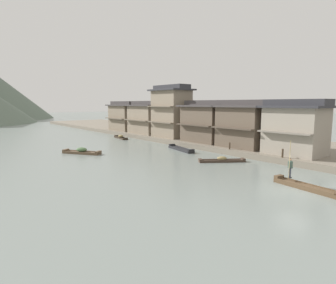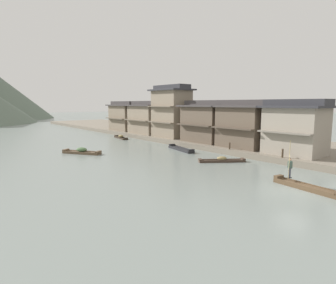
{
  "view_description": "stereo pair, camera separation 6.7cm",
  "coord_description": "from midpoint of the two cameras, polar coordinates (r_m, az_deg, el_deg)",
  "views": [
    {
      "loc": [
        -19.91,
        -9.87,
        6.39
      ],
      "look_at": [
        3.06,
        18.69,
        1.4
      ],
      "focal_mm": 30.34,
      "sensor_mm": 36.0,
      "label": 1
    },
    {
      "loc": [
        -19.86,
        -9.91,
        6.39
      ],
      "look_at": [
        3.06,
        18.69,
        1.4
      ],
      "focal_mm": 30.34,
      "sensor_mm": 36.0,
      "label": 2
    }
  ],
  "objects": [
    {
      "name": "house_waterfront_narrow",
      "position": [
        48.27,
        0.7,
        6.12
      ],
      "size": [
        5.25,
        7.06,
        8.74
      ],
      "color": "gray",
      "rests_on": "riverbank_right"
    },
    {
      "name": "house_waterfront_far",
      "position": [
        54.61,
        -3.87,
        4.92
      ],
      "size": [
        6.31,
        8.19,
        6.14
      ],
      "color": "gray",
      "rests_on": "riverbank_right"
    },
    {
      "name": "riverbank_right",
      "position": [
        54.43,
        3.76,
        1.37
      ],
      "size": [
        18.0,
        110.0,
        0.71
      ],
      "primitive_type": "cube",
      "color": "slate",
      "rests_on": "ground"
    },
    {
      "name": "boat_foreground_poled",
      "position": [
        23.89,
        26.05,
        -8.13
      ],
      "size": [
        1.62,
        5.3,
        0.54
      ],
      "color": "brown",
      "rests_on": "ground"
    },
    {
      "name": "mooring_post_dock_near",
      "position": [
        32.28,
        22.07,
        -2.11
      ],
      "size": [
        0.2,
        0.2,
        0.93
      ],
      "primitive_type": "cylinder",
      "color": "#473828",
      "rests_on": "riverbank_right"
    },
    {
      "name": "boat_moored_third",
      "position": [
        31.84,
        10.82,
        -3.61
      ],
      "size": [
        4.7,
        3.57,
        0.61
      ],
      "color": "#423328",
      "rests_on": "ground"
    },
    {
      "name": "house_waterfront_second",
      "position": [
        38.61,
        15.49,
        3.49
      ],
      "size": [
        6.47,
        7.06,
        6.14
      ],
      "color": "brown",
      "rests_on": "riverbank_right"
    },
    {
      "name": "house_waterfront_tall",
      "position": [
        43.22,
        8.35,
        4.11
      ],
      "size": [
        7.13,
        7.44,
        6.14
      ],
      "color": "brown",
      "rests_on": "riverbank_right"
    },
    {
      "name": "boat_moored_far",
      "position": [
        39.06,
        2.65,
        -1.42
      ],
      "size": [
        2.24,
        5.83,
        0.52
      ],
      "color": "#232326",
      "rests_on": "ground"
    },
    {
      "name": "house_waterfront_end",
      "position": [
        61.17,
        -8.62,
        5.15
      ],
      "size": [
        5.3,
        7.95,
        6.14
      ],
      "color": "#7F705B",
      "rests_on": "riverbank_right"
    },
    {
      "name": "boatman_person",
      "position": [
        24.35,
        23.36,
        -4.36
      ],
      "size": [
        0.57,
        0.26,
        3.04
      ],
      "color": "black",
      "rests_on": "boat_foreground_poled"
    },
    {
      "name": "mooring_post_dock_mid",
      "position": [
        36.18,
        12.32,
        -0.77
      ],
      "size": [
        0.2,
        0.2,
        0.85
      ],
      "primitive_type": "cylinder",
      "color": "#473828",
      "rests_on": "riverbank_right"
    },
    {
      "name": "house_waterfront_nearest",
      "position": [
        34.57,
        24.26,
        2.64
      ],
      "size": [
        5.41,
        6.84,
        6.14
      ],
      "color": "gray",
      "rests_on": "riverbank_right"
    },
    {
      "name": "boat_moored_second",
      "position": [
        52.87,
        -9.42,
        0.95
      ],
      "size": [
        1.82,
        5.13,
        0.68
      ],
      "color": "#33281E",
      "rests_on": "ground"
    },
    {
      "name": "boat_moored_nearest",
      "position": [
        38.0,
        -16.9,
        -1.85
      ],
      "size": [
        3.77,
        4.93,
        0.81
      ],
      "color": "brown",
      "rests_on": "ground"
    },
    {
      "name": "ground_plane",
      "position": [
        23.11,
        24.13,
        -8.99
      ],
      "size": [
        400.0,
        400.0,
        0.0
      ],
      "primitive_type": "plane",
      "color": "gray"
    }
  ]
}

